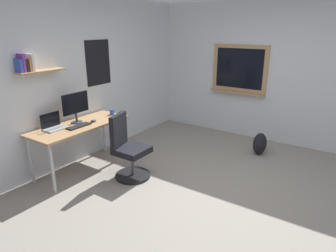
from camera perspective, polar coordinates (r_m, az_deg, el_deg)
The scene contains 11 objects.
ground_plane at distance 4.15m, azimuth 9.22°, elevation -12.68°, with size 5.20×5.20×0.00m, color gray.
wall_back at distance 5.13m, azimuth -15.78°, elevation 8.50°, with size 5.00×0.30×2.60m.
wall_right at distance 5.95m, azimuth 19.94°, elevation 9.36°, with size 0.22×5.00×2.60m.
desk at distance 4.71m, azimuth -16.38°, elevation -0.55°, with size 1.53×0.61×0.73m.
office_chair at distance 4.41m, azimuth -7.62°, elevation -4.71°, with size 0.52×0.54×0.95m.
laptop at distance 4.59m, azimuth -20.97°, elevation 0.14°, with size 0.31×0.21×0.23m.
monitor_primary at distance 4.71m, azimuth -17.17°, elevation 3.74°, with size 0.46×0.17×0.46m.
keyboard at distance 4.58m, azimuth -16.59°, elevation -0.01°, with size 0.37×0.13×0.02m, color black.
computer_mouse at distance 4.75m, azimuth -14.02°, elevation 0.95°, with size 0.10×0.06×0.03m, color #262628.
coffee_mug at distance 5.08m, azimuth -10.61°, elevation 2.66°, with size 0.08×0.08×0.09m, color #334CA5.
backpack at distance 5.46m, azimuth 17.06°, elevation -3.23°, with size 0.32×0.22×0.38m, color black.
Camera 1 is at (-3.26, -1.43, 2.13)m, focal length 32.03 mm.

